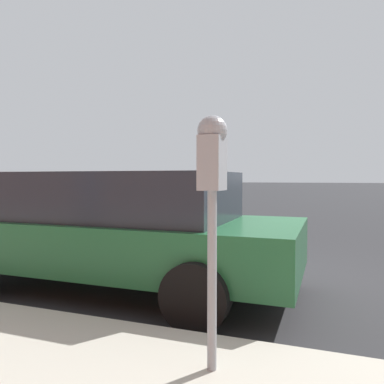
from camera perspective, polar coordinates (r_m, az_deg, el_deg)
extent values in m
plane|color=#2B2B2D|center=(5.22, 10.78, -13.27)|extent=(220.00, 220.00, 0.00)
cylinder|color=gray|center=(2.44, 3.07, -13.34)|extent=(0.06, 0.06, 1.15)
cube|color=gray|center=(2.35, 3.10, 4.40)|extent=(0.20, 0.14, 0.34)
sphere|color=gray|center=(2.37, 3.11, 9.31)|extent=(0.19, 0.19, 0.19)
cube|color=#19389E|center=(2.45, 3.83, 3.31)|extent=(0.01, 0.11, 0.12)
cube|color=black|center=(2.46, 3.83, 6.08)|extent=(0.01, 0.10, 0.08)
cube|color=#1E5B33|center=(4.82, -11.84, -7.24)|extent=(1.84, 4.55, 0.56)
cube|color=#232833|center=(4.67, -10.00, -0.53)|extent=(1.61, 2.55, 0.57)
cylinder|color=black|center=(6.41, -18.28, -7.52)|extent=(0.22, 0.64, 0.64)
cylinder|color=black|center=(3.48, 0.52, -15.68)|extent=(0.22, 0.64, 0.64)
cylinder|color=black|center=(5.19, 7.39, -9.72)|extent=(0.22, 0.64, 0.64)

